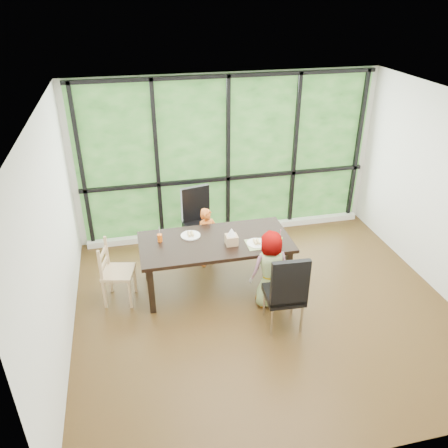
# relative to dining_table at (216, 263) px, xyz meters

# --- Properties ---
(ground) EXTENTS (5.00, 5.00, 0.00)m
(ground) POSITION_rel_dining_table_xyz_m (0.54, -0.65, -0.38)
(ground) COLOR black
(ground) RESTS_ON ground
(back_wall) EXTENTS (5.00, 0.00, 5.00)m
(back_wall) POSITION_rel_dining_table_xyz_m (0.54, 1.60, 0.98)
(back_wall) COLOR silver
(back_wall) RESTS_ON ground
(foliage_backdrop) EXTENTS (4.80, 0.02, 2.65)m
(foliage_backdrop) POSITION_rel_dining_table_xyz_m (0.54, 1.58, 0.98)
(foliage_backdrop) COLOR #1D4719
(foliage_backdrop) RESTS_ON back_wall
(window_mullions) EXTENTS (4.80, 0.06, 2.65)m
(window_mullions) POSITION_rel_dining_table_xyz_m (0.54, 1.54, 0.98)
(window_mullions) COLOR black
(window_mullions) RESTS_ON back_wall
(window_sill) EXTENTS (4.80, 0.12, 0.10)m
(window_sill) POSITION_rel_dining_table_xyz_m (0.54, 1.50, -0.33)
(window_sill) COLOR silver
(window_sill) RESTS_ON ground
(dining_table) EXTENTS (2.08, 0.99, 0.75)m
(dining_table) POSITION_rel_dining_table_xyz_m (0.00, 0.00, 0.00)
(dining_table) COLOR black
(dining_table) RESTS_ON ground
(chair_window_leather) EXTENTS (0.55, 0.55, 1.08)m
(chair_window_leather) POSITION_rel_dining_table_xyz_m (-0.04, 0.95, 0.17)
(chair_window_leather) COLOR black
(chair_window_leather) RESTS_ON ground
(chair_interior_leather) EXTENTS (0.49, 0.49, 1.08)m
(chair_interior_leather) POSITION_rel_dining_table_xyz_m (0.65, -1.01, 0.17)
(chair_interior_leather) COLOR black
(chair_interior_leather) RESTS_ON ground
(chair_end_beech) EXTENTS (0.48, 0.50, 0.90)m
(chair_end_beech) POSITION_rel_dining_table_xyz_m (-1.34, -0.03, 0.08)
(chair_end_beech) COLOR #A1825E
(chair_end_beech) RESTS_ON ground
(child_toddler) EXTENTS (0.41, 0.35, 0.95)m
(child_toddler) POSITION_rel_dining_table_xyz_m (0.00, 0.59, 0.10)
(child_toddler) COLOR #D15F1E
(child_toddler) RESTS_ON ground
(child_older) EXTENTS (0.57, 0.41, 1.10)m
(child_older) POSITION_rel_dining_table_xyz_m (0.61, -0.55, 0.17)
(child_older) COLOR slate
(child_older) RESTS_ON ground
(placemat) EXTENTS (0.41, 0.30, 0.01)m
(placemat) POSITION_rel_dining_table_xyz_m (0.59, -0.22, 0.38)
(placemat) COLOR tan
(placemat) RESTS_ON dining_table
(plate_far) EXTENTS (0.28, 0.28, 0.02)m
(plate_far) POSITION_rel_dining_table_xyz_m (-0.31, 0.20, 0.38)
(plate_far) COLOR white
(plate_far) RESTS_ON dining_table
(plate_near) EXTENTS (0.27, 0.27, 0.02)m
(plate_near) POSITION_rel_dining_table_xyz_m (0.53, -0.21, 0.38)
(plate_near) COLOR white
(plate_near) RESTS_ON dining_table
(orange_cup) EXTENTS (0.07, 0.07, 0.11)m
(orange_cup) POSITION_rel_dining_table_xyz_m (-0.74, 0.15, 0.43)
(orange_cup) COLOR orange
(orange_cup) RESTS_ON dining_table
(green_cup) EXTENTS (0.07, 0.07, 0.11)m
(green_cup) POSITION_rel_dining_table_xyz_m (0.82, -0.30, 0.43)
(green_cup) COLOR #60DB3C
(green_cup) RESTS_ON dining_table
(tissue_box) EXTENTS (0.16, 0.16, 0.14)m
(tissue_box) POSITION_rel_dining_table_xyz_m (0.20, -0.14, 0.44)
(tissue_box) COLOR tan
(tissue_box) RESTS_ON dining_table
(crepe_rolls_far) EXTENTS (0.10, 0.12, 0.04)m
(crepe_rolls_far) POSITION_rel_dining_table_xyz_m (-0.31, 0.20, 0.41)
(crepe_rolls_far) COLOR tan
(crepe_rolls_far) RESTS_ON plate_far
(crepe_rolls_near) EXTENTS (0.10, 0.12, 0.04)m
(crepe_rolls_near) POSITION_rel_dining_table_xyz_m (0.53, -0.21, 0.41)
(crepe_rolls_near) COLOR tan
(crepe_rolls_near) RESTS_ON plate_near
(straw_white) EXTENTS (0.01, 0.04, 0.20)m
(straw_white) POSITION_rel_dining_table_xyz_m (-0.74, 0.15, 0.52)
(straw_white) COLOR white
(straw_white) RESTS_ON orange_cup
(straw_pink) EXTENTS (0.01, 0.04, 0.20)m
(straw_pink) POSITION_rel_dining_table_xyz_m (0.82, -0.30, 0.52)
(straw_pink) COLOR pink
(straw_pink) RESTS_ON green_cup
(tissue) EXTENTS (0.12, 0.12, 0.11)m
(tissue) POSITION_rel_dining_table_xyz_m (0.20, -0.14, 0.57)
(tissue) COLOR white
(tissue) RESTS_ON tissue_box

